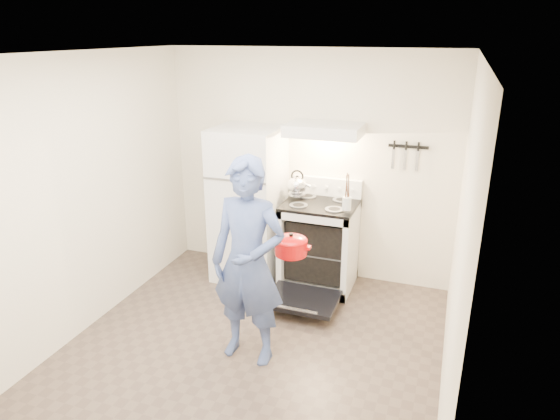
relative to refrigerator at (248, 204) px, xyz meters
The scene contains 15 objects.
floor 1.78m from the refrigerator, 68.20° to the right, with size 3.60×3.60×0.00m, color brown.
back_wall 0.79m from the refrigerator, 31.11° to the left, with size 3.20×0.02×2.50m, color beige.
refrigerator is the anchor object (origin of this frame).
stove_body 0.90m from the refrigerator, ahead, with size 0.76×0.65×0.92m, color silver.
cooktop 0.81m from the refrigerator, ahead, with size 0.76×0.65×0.03m, color black.
backsplash 0.89m from the refrigerator, 20.94° to the left, with size 0.76×0.07×0.20m, color silver.
oven_door 1.23m from the refrigerator, 35.13° to the right, with size 0.70×0.54×0.04m, color black.
oven_rack 0.91m from the refrigerator, ahead, with size 0.60×0.52×0.01m, color slate.
range_hood 1.19m from the refrigerator, ahead, with size 0.76×0.50×0.12m, color silver.
knife_strip 1.81m from the refrigerator, 11.61° to the left, with size 0.40×0.02×0.03m, color black.
pizza_stone 0.84m from the refrigerator, ahead, with size 0.30×0.30×0.02m, color olive.
tea_kettle 0.60m from the refrigerator, 10.12° to the left, with size 0.26×0.21×0.31m, color silver, non-canonical shape.
utensil_jar 1.16m from the refrigerator, ahead, with size 0.09×0.09×0.13m, color silver.
person 1.54m from the refrigerator, 67.00° to the right, with size 0.64×0.42×1.76m, color navy.
dutch_oven 1.33m from the refrigerator, 50.89° to the right, with size 0.35×0.28×0.23m, color #BD0908, non-canonical shape.
Camera 1 is at (1.49, -3.32, 2.65)m, focal length 32.00 mm.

